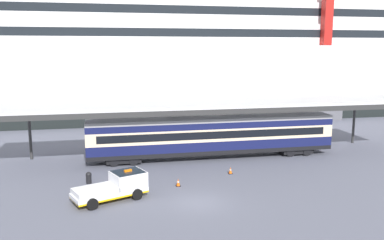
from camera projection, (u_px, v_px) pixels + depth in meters
ground_plane at (198, 202)px, 28.49m from camera, size 400.00×400.00×0.00m
cruise_ship at (25, 46)px, 66.30m from camera, size 145.14×30.76×33.54m
platform_canopy at (212, 105)px, 39.66m from camera, size 41.94×6.07×5.49m
train_carriage at (212, 135)px, 39.75m from camera, size 24.13×2.81×4.11m
service_truck at (116, 186)px, 29.04m from camera, size 5.58×3.84×2.02m
traffic_cone_near at (230, 170)px, 35.03m from camera, size 0.36×0.36×0.59m
traffic_cone_mid at (178, 182)px, 31.84m from camera, size 0.36×0.36×0.61m
quay_bollard at (89, 177)px, 32.46m from camera, size 0.48×0.48×0.96m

